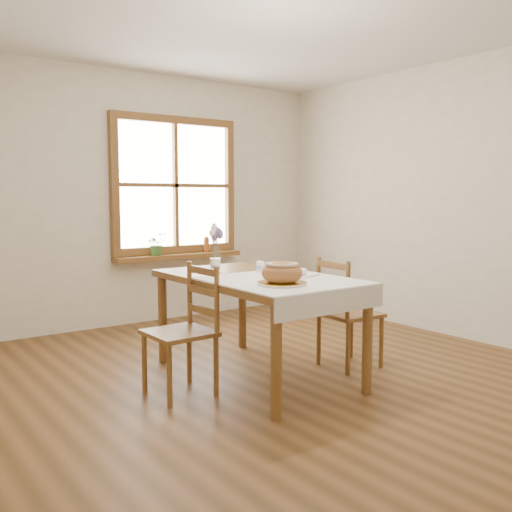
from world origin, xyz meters
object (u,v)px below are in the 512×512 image
(chair_left, at_px, (179,331))
(flower_vase, at_px, (215,265))
(dining_table, at_px, (256,288))
(chair_right, at_px, (350,312))
(bread_plate, at_px, (282,283))

(chair_left, distance_m, flower_vase, 0.82)
(dining_table, distance_m, flower_vase, 0.47)
(chair_left, xyz_separation_m, chair_right, (1.39, -0.21, -0.01))
(chair_right, height_order, flower_vase, chair_right)
(chair_left, bearing_deg, flower_vase, 127.81)
(chair_left, bearing_deg, bread_plate, 47.35)
(dining_table, relative_size, flower_vase, 17.93)
(chair_left, relative_size, bread_plate, 2.79)
(chair_left, relative_size, chair_right, 1.02)
(dining_table, height_order, flower_vase, flower_vase)
(chair_right, relative_size, flower_vase, 9.64)
(dining_table, relative_size, chair_left, 1.83)
(dining_table, bearing_deg, flower_vase, 98.57)
(flower_vase, bearing_deg, chair_left, -141.01)
(bread_plate, bearing_deg, chair_right, 15.52)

